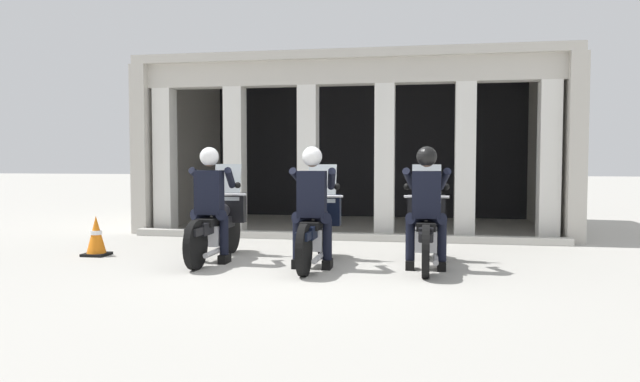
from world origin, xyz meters
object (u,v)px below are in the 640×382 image
object	(u,v)px
motorcycle_left	(218,224)
police_officer_center	(312,196)
police_officer_left	(210,194)
motorcycle_right	(426,228)
police_officer_right	(426,197)
motorcycle_center	(317,227)
traffic_cone_flank	(96,236)

from	to	relation	value
motorcycle_left	police_officer_center	distance (m)	1.58
police_officer_left	motorcycle_right	bearing A→B (deg)	-1.99
police_officer_right	police_officer_center	bearing A→B (deg)	-175.28
motorcycle_center	motorcycle_right	bearing A→B (deg)	-4.96
motorcycle_left	traffic_cone_flank	distance (m)	1.88
police_officer_center	traffic_cone_flank	world-z (taller)	police_officer_center
police_officer_left	motorcycle_right	size ratio (longest dim) A/B	0.78
police_officer_center	motorcycle_left	bearing A→B (deg)	151.92
motorcycle_left	motorcycle_center	xyz separation A→B (m)	(1.46, -0.16, 0.00)
motorcycle_right	traffic_cone_flank	bearing A→B (deg)	178.88
police_officer_right	traffic_cone_flank	xyz separation A→B (m)	(-4.78, 0.25, -0.65)
police_officer_left	police_officer_right	bearing A→B (deg)	-7.55
motorcycle_left	police_officer_right	xyz separation A→B (m)	(2.91, -0.28, 0.44)
motorcycle_center	motorcycle_right	size ratio (longest dim) A/B	1.00
police_officer_left	motorcycle_center	bearing A→B (deg)	-2.65
motorcycle_left	motorcycle_right	world-z (taller)	same
police_officer_left	traffic_cone_flank	xyz separation A→B (m)	(-1.87, 0.25, -0.65)
motorcycle_left	motorcycle_right	size ratio (longest dim) A/B	1.00
motorcycle_left	police_officer_right	size ratio (longest dim) A/B	1.29
motorcycle_center	traffic_cone_flank	xyz separation A→B (m)	(-3.32, 0.13, -0.21)
motorcycle_right	police_officer_right	size ratio (longest dim) A/B	1.29
motorcycle_center	police_officer_left	bearing A→B (deg)	173.72
police_officer_right	traffic_cone_flank	bearing A→B (deg)	175.49
police_officer_left	traffic_cone_flank	world-z (taller)	police_officer_left
traffic_cone_flank	police_officer_right	bearing A→B (deg)	-3.04
police_officer_left	police_officer_right	size ratio (longest dim) A/B	1.00
motorcycle_center	traffic_cone_flank	size ratio (longest dim) A/B	3.46
police_officer_left	motorcycle_left	bearing A→B (deg)	82.21
motorcycle_right	traffic_cone_flank	distance (m)	4.78
motorcycle_center	police_officer_right	world-z (taller)	police_officer_right
motorcycle_left	traffic_cone_flank	xyz separation A→B (m)	(-1.87, -0.03, -0.21)
police_officer_center	motorcycle_right	distance (m)	1.58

